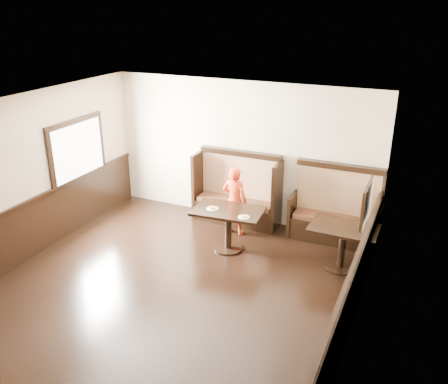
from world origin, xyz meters
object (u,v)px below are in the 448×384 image
Objects in this scene: table_neighbor at (343,237)px; child at (235,201)px; booth_main at (238,197)px; table_main at (228,219)px; booth_neighbor at (335,216)px.

child is at bearing 168.66° from table_neighbor.
table_main is at bearing -75.21° from booth_main.
table_neighbor is at bearing -23.22° from booth_main.
booth_main is 1.95m from booth_neighbor.
table_main is 0.66m from child.
booth_neighbor is 1.50× the size of table_neighbor.
booth_main is 1.59× the size of table_neighbor.
booth_main reaches higher than table_main.
booth_neighbor is 1.29× the size of table_main.
booth_neighbor is 2.01m from table_main.
table_neighbor is (1.98, 0.18, -0.03)m from table_main.
child is (-2.13, 0.46, 0.10)m from table_neighbor.
table_neighbor is 2.18m from child.
booth_main is 1.06× the size of booth_neighbor.
booth_main is at bearing 179.95° from booth_neighbor.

